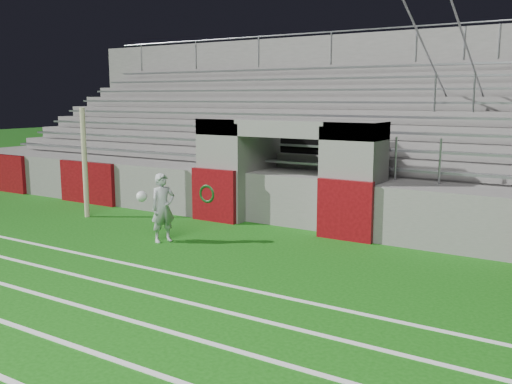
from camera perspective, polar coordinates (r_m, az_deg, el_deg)
The scene contains 5 objects.
ground at distance 11.33m, azimuth -5.79°, elevation -6.68°, with size 90.00×90.00×0.00m, color #12530D.
field_post at distance 15.59m, azimuth -16.76°, elevation 2.80°, with size 0.13×0.13×2.88m, color #C5B993.
stadium_structure at distance 17.91m, azimuth 10.13°, elevation 4.03°, with size 26.00×8.48×5.42m.
goalkeeper_with_ball at distance 12.59m, azimuth -9.37°, elevation -1.52°, with size 0.73×0.74×1.51m.
hose_coil at distance 14.60m, azimuth -4.82°, elevation -0.13°, with size 0.50×0.14×0.52m.
Camera 1 is at (6.77, -8.53, 3.14)m, focal length 40.00 mm.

